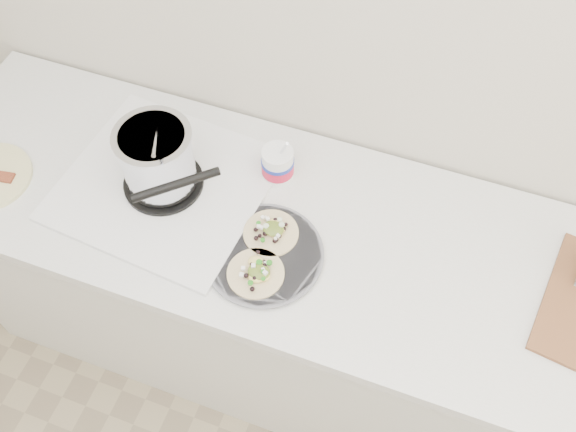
% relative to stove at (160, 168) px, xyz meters
% --- Properties ---
extents(counter, '(2.44, 0.66, 0.90)m').
position_rel_stove_xyz_m(counter, '(0.52, 0.01, -0.53)').
color(counter, silver).
rests_on(counter, ground).
extents(stove, '(0.58, 0.54, 0.26)m').
position_rel_stove_xyz_m(stove, '(0.00, 0.00, 0.00)').
color(stove, silver).
rests_on(stove, counter).
extents(taco_plate, '(0.31, 0.31, 0.04)m').
position_rel_stove_xyz_m(taco_plate, '(0.34, -0.11, -0.07)').
color(taco_plate, slate).
rests_on(taco_plate, counter).
extents(tub, '(0.09, 0.09, 0.20)m').
position_rel_stove_xyz_m(tub, '(0.28, 0.14, -0.02)').
color(tub, white).
rests_on(tub, counter).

